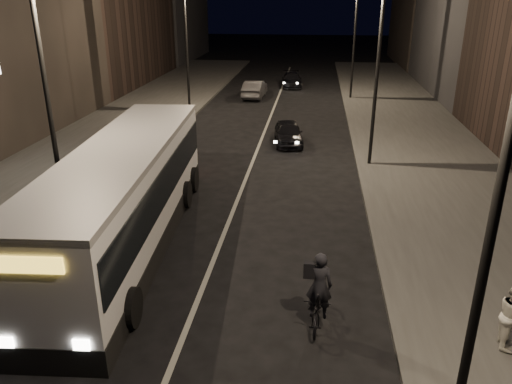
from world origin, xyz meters
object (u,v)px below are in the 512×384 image
(cyclist_on_bicycle, at_px, (318,301))
(car_near, at_px, (288,133))
(streetlight_right_far, at_px, (352,27))
(car_mid, at_px, (255,89))
(streetlight_right_near, at_px, (483,172))
(streetlight_right_mid, at_px, (373,50))
(streetlight_left_far, at_px, (190,31))
(streetlight_left_near, at_px, (52,73))
(car_far, at_px, (292,80))
(city_bus, at_px, (125,193))

(cyclist_on_bicycle, height_order, car_near, cyclist_on_bicycle)
(streetlight_right_far, relative_size, car_mid, 1.98)
(streetlight_right_near, bearing_deg, streetlight_right_mid, 90.00)
(streetlight_right_mid, relative_size, streetlight_left_far, 1.00)
(streetlight_left_near, xyz_separation_m, car_far, (6.15, 29.04, -4.78))
(streetlight_right_mid, height_order, car_near, streetlight_right_mid)
(car_far, bearing_deg, streetlight_right_far, -53.67)
(car_near, xyz_separation_m, car_far, (-0.73, 17.66, -0.03))
(cyclist_on_bicycle, height_order, car_mid, cyclist_on_bicycle)
(streetlight_left_far, bearing_deg, streetlight_right_near, -67.70)
(streetlight_left_far, bearing_deg, streetlight_right_mid, -43.16)
(city_bus, xyz_separation_m, cyclist_on_bicycle, (6.16, -3.65, -1.11))
(streetlight_right_far, relative_size, streetlight_left_far, 1.00)
(streetlight_right_mid, distance_m, streetlight_left_near, 13.33)
(streetlight_right_near, distance_m, streetlight_right_far, 32.00)
(car_near, bearing_deg, streetlight_right_near, -86.26)
(streetlight_right_near, xyz_separation_m, streetlight_right_far, (0.00, 32.00, 0.00))
(streetlight_left_far, bearing_deg, car_mid, 59.00)
(car_near, bearing_deg, streetlight_right_far, 65.97)
(streetlight_right_mid, bearing_deg, city_bus, -132.96)
(streetlight_right_near, distance_m, streetlight_left_far, 28.10)
(streetlight_right_near, height_order, cyclist_on_bicycle, streetlight_right_near)
(city_bus, distance_m, car_near, 13.14)
(streetlight_left_far, height_order, car_near, streetlight_left_far)
(streetlight_left_far, distance_m, car_near, 10.66)
(streetlight_right_mid, relative_size, cyclist_on_bicycle, 3.86)
(streetlight_left_far, relative_size, car_far, 2.02)
(city_bus, bearing_deg, streetlight_right_mid, 43.20)
(streetlight_left_far, bearing_deg, car_near, -43.89)
(streetlight_left_near, height_order, streetlight_left_far, same)
(streetlight_left_far, bearing_deg, car_far, 60.89)
(car_far, bearing_deg, car_near, -93.15)
(streetlight_right_far, distance_m, car_mid, 8.56)
(streetlight_right_mid, distance_m, car_far, 22.05)
(streetlight_right_near, xyz_separation_m, cyclist_on_bicycle, (-2.13, 3.45, -4.66))
(streetlight_right_far, xyz_separation_m, car_mid, (-7.16, -0.17, -4.69))
(streetlight_right_near, height_order, streetlight_right_mid, same)
(streetlight_right_far, distance_m, city_bus, 26.48)
(streetlight_left_far, distance_m, cyclist_on_bicycle, 24.55)
(streetlight_left_far, height_order, car_far, streetlight_left_far)
(streetlight_left_near, distance_m, car_far, 30.07)
(streetlight_right_near, distance_m, cyclist_on_bicycle, 6.18)
(streetlight_left_near, distance_m, city_bus, 4.37)
(streetlight_right_far, xyz_separation_m, cyclist_on_bicycle, (-2.13, -28.55, -4.66))
(streetlight_right_near, xyz_separation_m, car_near, (-3.79, 19.39, -4.75))
(car_mid, relative_size, car_far, 1.02)
(streetlight_right_near, height_order, streetlight_left_near, same)
(streetlight_right_mid, bearing_deg, car_far, 102.11)
(cyclist_on_bicycle, distance_m, car_mid, 28.82)
(streetlight_right_far, bearing_deg, streetlight_right_near, -90.00)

